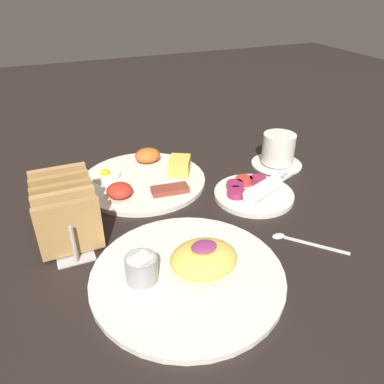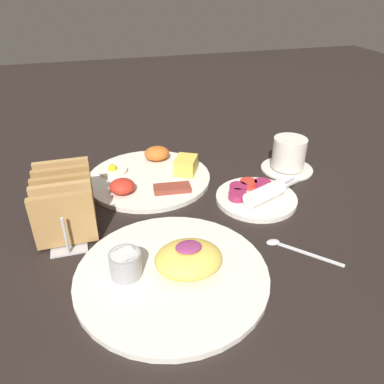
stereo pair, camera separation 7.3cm
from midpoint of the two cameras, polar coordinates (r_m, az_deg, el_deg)
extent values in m
plane|color=black|center=(0.72, -5.01, -3.97)|extent=(3.00, 3.00, 0.00)
cylinder|color=silver|center=(0.84, -9.93, 1.65)|extent=(0.27, 0.27, 0.01)
cube|color=#E5C64C|center=(0.84, -4.40, 3.94)|extent=(0.07, 0.07, 0.04)
ellipsoid|color=#C66023|center=(0.90, -9.12, 5.47)|extent=(0.06, 0.05, 0.03)
cylinder|color=#F4EACC|center=(0.86, -15.47, 2.37)|extent=(0.06, 0.06, 0.01)
sphere|color=yellow|center=(0.85, -15.53, 2.73)|extent=(0.02, 0.02, 0.02)
ellipsoid|color=red|center=(0.77, -13.71, 0.14)|extent=(0.05, 0.05, 0.03)
cube|color=brown|center=(0.77, -6.09, 0.30)|extent=(0.08, 0.04, 0.01)
cylinder|color=silver|center=(0.78, 6.74, -0.46)|extent=(0.16, 0.16, 0.01)
cylinder|color=#99234C|center=(0.81, 7.49, 1.69)|extent=(0.04, 0.04, 0.01)
cylinder|color=red|center=(0.80, 5.37, 1.67)|extent=(0.04, 0.04, 0.01)
cylinder|color=#99234C|center=(0.78, 3.94, 0.91)|extent=(0.04, 0.04, 0.01)
cylinder|color=#99234C|center=(0.76, 3.99, -0.22)|extent=(0.04, 0.04, 0.01)
cylinder|color=white|center=(0.76, 8.04, 0.32)|extent=(0.10, 0.06, 0.03)
cube|color=silver|center=(0.81, 10.76, 2.25)|extent=(0.05, 0.02, 0.00)
cube|color=silver|center=(0.81, 11.45, 1.96)|extent=(0.05, 0.02, 0.00)
cylinder|color=silver|center=(0.58, -4.36, -12.73)|extent=(0.30, 0.30, 0.01)
ellipsoid|color=#EAC651|center=(0.57, -1.90, -10.24)|extent=(0.11, 0.09, 0.04)
ellipsoid|color=#8C3366|center=(0.56, -1.94, -8.47)|extent=(0.04, 0.03, 0.01)
cylinder|color=#99999E|center=(0.57, -11.47, -11.53)|extent=(0.05, 0.05, 0.04)
cylinder|color=white|center=(0.56, -11.64, -10.31)|extent=(0.04, 0.04, 0.01)
cube|color=#B7B7BC|center=(0.72, -20.91, -5.83)|extent=(0.06, 0.18, 0.01)
cube|color=#AD8047|center=(0.63, -21.31, -5.37)|extent=(0.10, 0.01, 0.10)
cube|color=tan|center=(0.66, -21.50, -3.83)|extent=(0.10, 0.01, 0.10)
cube|color=#A67840|center=(0.69, -21.69, -2.42)|extent=(0.10, 0.01, 0.10)
cube|color=#A87A42|center=(0.72, -21.85, -1.11)|extent=(0.10, 0.01, 0.10)
cube|color=tan|center=(0.74, -22.01, 0.10)|extent=(0.10, 0.01, 0.10)
cylinder|color=#B7B7BC|center=(0.63, -20.91, -7.56)|extent=(0.01, 0.01, 0.07)
cylinder|color=#B7B7BC|center=(0.77, -21.90, -0.05)|extent=(0.01, 0.01, 0.07)
cylinder|color=silver|center=(0.92, 10.54, 4.28)|extent=(0.12, 0.12, 0.01)
cylinder|color=silver|center=(0.90, 10.77, 6.50)|extent=(0.08, 0.08, 0.07)
cylinder|color=#381E0F|center=(0.89, 10.96, 8.25)|extent=(0.06, 0.06, 0.01)
cube|color=silver|center=(0.67, 15.46, -7.84)|extent=(0.08, 0.09, 0.00)
ellipsoid|color=silver|center=(0.67, 10.05, -6.48)|extent=(0.02, 0.02, 0.01)
camera|label=1|loc=(0.04, -92.86, -1.71)|focal=35.00mm
camera|label=2|loc=(0.04, 87.14, 1.71)|focal=35.00mm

